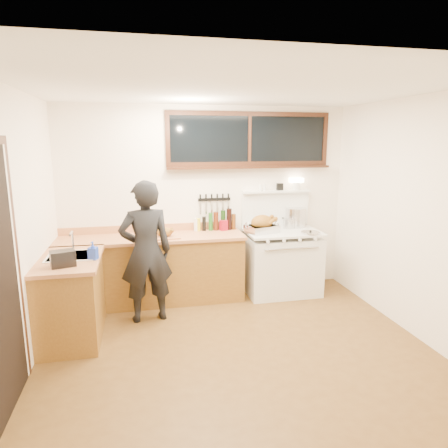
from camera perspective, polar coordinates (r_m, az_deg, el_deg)
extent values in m
cube|color=#573816|center=(4.39, 1.77, -17.33)|extent=(4.00, 3.50, 0.02)
cube|color=white|center=(5.63, -2.48, 3.36)|extent=(4.00, 0.05, 2.60)
cube|color=white|center=(2.31, 12.73, -9.49)|extent=(4.00, 0.05, 2.60)
cube|color=white|center=(3.96, -27.83, -1.63)|extent=(0.05, 3.50, 2.60)
cube|color=white|center=(4.82, 25.94, 0.73)|extent=(0.05, 3.50, 2.60)
cube|color=white|center=(3.87, 2.03, 19.20)|extent=(4.00, 3.50, 0.05)
cube|color=brown|center=(5.44, -10.19, -6.55)|extent=(2.40, 0.60, 0.86)
cube|color=#C17B4D|center=(5.31, -10.37, -1.97)|extent=(2.44, 0.64, 0.04)
cube|color=#C17B4D|center=(5.58, -10.50, -0.57)|extent=(2.40, 0.03, 0.10)
sphere|color=#B78C38|center=(5.17, -21.37, -5.06)|extent=(0.03, 0.03, 0.03)
sphere|color=#B78C38|center=(5.11, -15.82, -4.88)|extent=(0.03, 0.03, 0.03)
sphere|color=#B78C38|center=(5.10, -10.19, -4.65)|extent=(0.03, 0.03, 0.03)
sphere|color=#B78C38|center=(5.13, -4.59, -4.37)|extent=(0.03, 0.03, 0.03)
sphere|color=#B78C38|center=(5.21, 0.34, -4.10)|extent=(0.03, 0.03, 0.03)
cube|color=brown|center=(4.73, -20.94, -10.05)|extent=(0.60, 1.05, 0.86)
cube|color=#C17B4D|center=(4.58, -21.23, -4.81)|extent=(0.64, 1.09, 0.04)
cube|color=white|center=(4.66, -20.93, -5.02)|extent=(0.45, 0.40, 0.14)
cube|color=white|center=(4.65, -20.99, -4.25)|extent=(0.50, 0.45, 0.01)
cylinder|color=silver|center=(4.79, -20.78, -2.34)|extent=(0.02, 0.02, 0.24)
cylinder|color=silver|center=(4.69, -21.01, -1.27)|extent=(0.02, 0.18, 0.02)
cube|color=white|center=(5.74, 8.20, -5.74)|extent=(1.00, 0.70, 0.82)
cube|color=white|center=(5.61, 8.34, -1.11)|extent=(1.02, 0.72, 0.03)
cube|color=white|center=(5.40, 9.47, -5.67)|extent=(0.88, 0.02, 0.46)
cylinder|color=silver|center=(5.31, 9.68, -3.50)|extent=(0.75, 0.02, 0.02)
cylinder|color=white|center=(5.18, 6.28, -2.53)|extent=(0.04, 0.03, 0.04)
cylinder|color=white|center=(5.25, 8.56, -2.39)|extent=(0.04, 0.03, 0.04)
cylinder|color=white|center=(5.33, 10.78, -2.26)|extent=(0.04, 0.03, 0.04)
cylinder|color=white|center=(5.42, 12.92, -2.12)|extent=(0.04, 0.03, 0.04)
cube|color=white|center=(5.85, 7.33, 2.10)|extent=(1.00, 0.05, 0.50)
cube|color=white|center=(5.79, 7.50, 4.64)|extent=(1.00, 0.12, 0.03)
cylinder|color=white|center=(5.89, 10.28, 5.35)|extent=(0.11, 0.11, 0.11)
cube|color=#FFE5B2|center=(5.88, 10.31, 6.18)|extent=(0.19, 0.10, 0.06)
cube|color=black|center=(5.80, 7.98, 5.29)|extent=(0.09, 0.05, 0.10)
cylinder|color=white|center=(5.72, 5.81, 5.21)|extent=(0.04, 0.04, 0.09)
cylinder|color=white|center=(5.71, 5.23, 5.20)|extent=(0.04, 0.04, 0.09)
cube|color=black|center=(5.66, 3.65, 12.02)|extent=(2.20, 0.01, 0.62)
cube|color=black|center=(5.67, 3.71, 15.45)|extent=(2.32, 0.04, 0.06)
cube|color=black|center=(5.67, 3.62, 8.58)|extent=(2.32, 0.04, 0.06)
cube|color=black|center=(5.46, -8.08, 11.93)|extent=(0.06, 0.04, 0.62)
cube|color=black|center=(6.06, 14.22, 11.67)|extent=(0.06, 0.04, 0.62)
cube|color=black|center=(5.66, 3.66, 12.02)|extent=(0.04, 0.04, 0.62)
cube|color=black|center=(5.62, 3.74, 8.09)|extent=(2.32, 0.13, 0.03)
cube|color=black|center=(3.51, -29.28, -7.62)|extent=(0.01, 0.86, 2.10)
cube|color=black|center=(3.95, -27.21, -5.35)|extent=(0.01, 0.07, 2.10)
cube|color=black|center=(5.61, -1.41, 3.54)|extent=(0.46, 0.02, 0.04)
cube|color=silver|center=(5.58, -3.39, 2.33)|extent=(0.02, 0.00, 0.18)
cube|color=black|center=(5.56, -3.41, 3.75)|extent=(0.02, 0.02, 0.10)
cube|color=silver|center=(5.59, -2.58, 2.36)|extent=(0.02, 0.00, 0.18)
cube|color=black|center=(5.57, -2.59, 3.78)|extent=(0.02, 0.02, 0.10)
cube|color=silver|center=(5.61, -1.77, 2.39)|extent=(0.02, 0.00, 0.18)
cube|color=black|center=(5.59, -1.78, 3.81)|extent=(0.02, 0.02, 0.10)
cube|color=silver|center=(5.62, -0.97, 2.42)|extent=(0.03, 0.00, 0.18)
cube|color=black|center=(5.60, -0.97, 3.83)|extent=(0.02, 0.02, 0.10)
cube|color=silver|center=(5.64, -0.17, 2.45)|extent=(0.03, 0.00, 0.18)
cube|color=black|center=(5.62, -0.17, 3.86)|extent=(0.02, 0.02, 0.10)
cube|color=silver|center=(5.65, 0.62, 2.47)|extent=(0.03, 0.00, 0.18)
cube|color=black|center=(5.63, 0.63, 3.88)|extent=(0.02, 0.02, 0.10)
imported|color=black|center=(4.78, -11.08, -3.94)|extent=(0.67, 0.49, 1.69)
imported|color=blue|center=(4.42, -18.21, -3.62)|extent=(0.11, 0.11, 0.19)
cube|color=black|center=(4.29, -22.03, -4.59)|extent=(0.27, 0.22, 0.16)
cube|color=#C17B4D|center=(5.20, -8.48, -1.87)|extent=(0.40, 0.31, 0.02)
ellipsoid|color=brown|center=(5.18, -8.50, -1.17)|extent=(0.22, 0.16, 0.12)
sphere|color=brown|center=(5.23, -7.51, -0.74)|extent=(0.05, 0.05, 0.05)
sphere|color=brown|center=(5.14, -7.42, -0.97)|extent=(0.05, 0.05, 0.05)
cube|color=silver|center=(5.47, 5.43, -0.68)|extent=(0.47, 0.40, 0.10)
cube|color=#3F3F42|center=(5.46, 5.43, -0.32)|extent=(0.42, 0.35, 0.03)
torus|color=silver|center=(5.40, 3.28, -0.26)|extent=(0.04, 0.10, 0.10)
torus|color=silver|center=(5.52, 7.54, -0.07)|extent=(0.04, 0.10, 0.10)
ellipsoid|color=brown|center=(5.45, 5.44, 0.25)|extent=(0.37, 0.32, 0.20)
cylinder|color=brown|center=(5.41, 6.79, 0.34)|extent=(0.12, 0.08, 0.09)
sphere|color=brown|center=(5.42, 7.39, 0.73)|extent=(0.06, 0.06, 0.06)
cylinder|color=brown|center=(5.55, 6.28, 0.65)|extent=(0.12, 0.08, 0.09)
sphere|color=brown|center=(5.56, 6.86, 1.03)|extent=(0.06, 0.06, 0.06)
cylinder|color=silver|center=(5.89, 10.19, 0.96)|extent=(0.35, 0.35, 0.28)
cylinder|color=silver|center=(5.78, 9.27, 0.06)|extent=(0.22, 0.22, 0.13)
cylinder|color=black|center=(5.86, 8.57, 0.80)|extent=(0.07, 0.17, 0.02)
cylinder|color=silver|center=(5.51, 12.25, -1.20)|extent=(0.31, 0.31, 0.02)
sphere|color=black|center=(5.51, 12.26, -1.02)|extent=(0.03, 0.03, 0.03)
cube|color=maroon|center=(5.56, -0.06, -0.19)|extent=(0.12, 0.10, 0.14)
cylinder|color=white|center=(5.55, -3.87, -0.08)|extent=(0.12, 0.12, 0.18)
cylinder|color=black|center=(5.53, -3.68, -0.09)|extent=(0.06, 0.06, 0.18)
cylinder|color=black|center=(5.54, -2.87, 0.05)|extent=(0.05, 0.05, 0.20)
cylinder|color=black|center=(5.55, -1.93, 0.34)|extent=(0.06, 0.06, 0.25)
cylinder|color=black|center=(5.56, -1.16, 0.42)|extent=(0.07, 0.07, 0.26)
cylinder|color=black|center=(5.58, -0.13, 0.57)|extent=(0.06, 0.06, 0.28)
cylinder|color=black|center=(5.59, 0.74, 0.70)|extent=(0.07, 0.07, 0.30)
cylinder|color=black|center=(5.62, 1.41, 0.33)|extent=(0.06, 0.06, 0.22)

